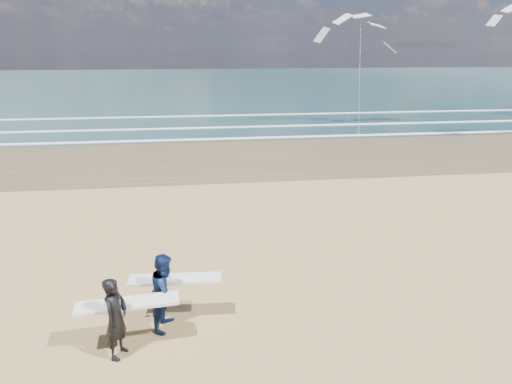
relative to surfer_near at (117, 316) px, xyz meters
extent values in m
cube|color=#4B3F28|center=(20.77, 18.41, -0.93)|extent=(220.00, 12.00, 0.01)
cube|color=#1C3B3D|center=(20.77, 72.41, -0.93)|extent=(220.00, 100.00, 0.02)
cube|color=white|center=(20.77, 23.21, -0.88)|extent=(220.00, 0.50, 0.05)
cube|color=white|center=(20.77, 27.91, -0.88)|extent=(220.00, 0.50, 0.05)
cube|color=white|center=(20.77, 34.41, -0.88)|extent=(220.00, 0.50, 0.05)
imported|color=black|center=(-0.03, -0.05, -0.02)|extent=(0.64, 0.78, 1.84)
cube|color=silver|center=(0.17, 0.30, 0.11)|extent=(2.24, 0.73, 0.07)
imported|color=#0C1C43|center=(0.96, 0.92, 0.00)|extent=(0.94, 1.07, 1.86)
cube|color=silver|center=(1.16, 1.27, 0.10)|extent=(2.23, 0.67, 0.07)
cube|color=slate|center=(14.05, 24.21, -0.88)|extent=(0.12, 0.12, 0.10)
camera|label=1|loc=(1.79, -8.65, 5.45)|focal=32.00mm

